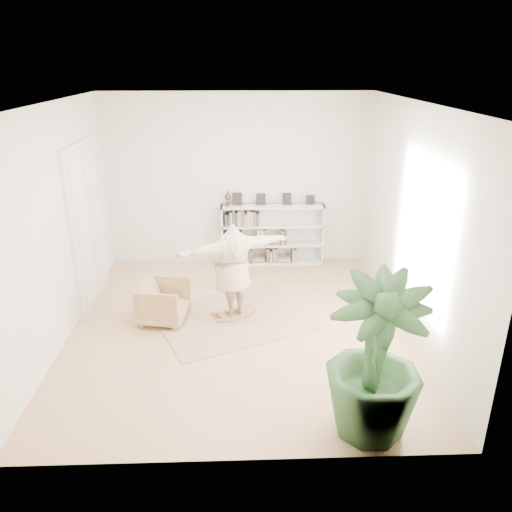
{
  "coord_description": "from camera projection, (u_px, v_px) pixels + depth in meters",
  "views": [
    {
      "loc": [
        0.02,
        -7.35,
        4.18
      ],
      "look_at": [
        0.3,
        0.4,
        1.11
      ],
      "focal_mm": 35.0,
      "sensor_mm": 36.0,
      "label": 1
    }
  ],
  "objects": [
    {
      "name": "doors",
      "position": [
        87.0,
        225.0,
        8.96
      ],
      "size": [
        0.09,
        1.78,
        2.92
      ],
      "color": "white",
      "rests_on": "floor"
    },
    {
      "name": "houseplant",
      "position": [
        375.0,
        358.0,
        5.68
      ],
      "size": [
        1.42,
        1.42,
        2.01
      ],
      "primitive_type": "imported",
      "rotation": [
        0.0,
        0.0,
        -0.31
      ],
      "color": "#2A5028",
      "rests_on": "floor"
    },
    {
      "name": "rocker_board",
      "position": [
        233.0,
        314.0,
        8.63
      ],
      "size": [
        0.59,
        0.48,
        0.11
      ],
      "rotation": [
        0.0,
        0.0,
        0.41
      ],
      "color": "olive",
      "rests_on": "rug"
    },
    {
      "name": "room_shell",
      "position": [
        236.0,
        95.0,
        9.8
      ],
      "size": [
        6.0,
        6.0,
        6.0
      ],
      "color": "silver",
      "rests_on": "floor"
    },
    {
      "name": "rug",
      "position": [
        233.0,
        317.0,
        8.65
      ],
      "size": [
        3.09,
        2.84,
        0.02
      ],
      "primitive_type": "cube",
      "rotation": [
        0.0,
        0.0,
        0.41
      ],
      "color": "tan",
      "rests_on": "floor"
    },
    {
      "name": "armchair",
      "position": [
        163.0,
        302.0,
        8.42
      ],
      "size": [
        0.9,
        0.89,
        0.71
      ],
      "primitive_type": "imported",
      "rotation": [
        0.0,
        0.0,
        1.38
      ],
      "color": "tan",
      "rests_on": "floor"
    },
    {
      "name": "person",
      "position": [
        232.0,
        268.0,
        8.31
      ],
      "size": [
        2.04,
        1.3,
        1.62
      ],
      "primitive_type": "imported",
      "rotation": [
        0.0,
        0.0,
        3.56
      ],
      "color": "#C6AB95",
      "rests_on": "rocker_board"
    },
    {
      "name": "floor",
      "position": [
        239.0,
        326.0,
        8.36
      ],
      "size": [
        6.0,
        6.0,
        0.0
      ],
      "primitive_type": "plane",
      "color": "tan",
      "rests_on": "ground"
    },
    {
      "name": "bookshelf",
      "position": [
        272.0,
        235.0,
        10.77
      ],
      "size": [
        2.2,
        0.35,
        1.64
      ],
      "color": "silver",
      "rests_on": "floor"
    }
  ]
}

